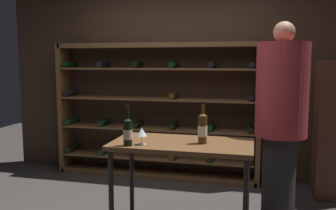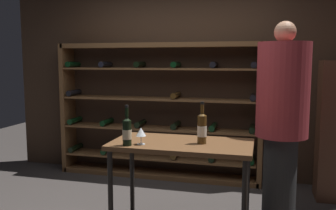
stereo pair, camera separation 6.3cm
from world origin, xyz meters
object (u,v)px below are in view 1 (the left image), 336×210
at_px(person_guest_khaki, 281,113).
at_px(display_cabinet, 336,130).
at_px(tasting_table, 182,153).
at_px(wine_bottle_green_slim, 203,128).
at_px(wine_bottle_amber_reserve, 128,131).
at_px(wine_rack, 156,112).
at_px(wine_glass_stemmed_center, 142,133).

height_order(person_guest_khaki, display_cabinet, person_guest_khaki).
xyz_separation_m(tasting_table, person_guest_khaki, (0.85, 0.59, 0.30)).
xyz_separation_m(display_cabinet, wine_bottle_green_slim, (-1.31, -1.29, 0.21)).
distance_m(display_cabinet, wine_bottle_amber_reserve, 2.43).
relative_size(wine_rack, wine_bottle_green_slim, 7.55).
relative_size(wine_bottle_amber_reserve, wine_glass_stemmed_center, 2.37).
xyz_separation_m(person_guest_khaki, wine_bottle_green_slim, (-0.67, -0.59, -0.07)).
bearing_deg(tasting_table, wine_glass_stemmed_center, -151.80).
bearing_deg(tasting_table, wine_bottle_green_slim, -1.83).
height_order(wine_rack, person_guest_khaki, person_guest_khaki).
bearing_deg(wine_bottle_amber_reserve, tasting_table, 29.52).
relative_size(wine_rack, display_cabinet, 1.74).
distance_m(wine_bottle_green_slim, wine_glass_stemmed_center, 0.51).
height_order(tasting_table, person_guest_khaki, person_guest_khaki).
bearing_deg(wine_rack, wine_bottle_amber_reserve, -82.00).
xyz_separation_m(wine_rack, wine_glass_stemmed_center, (0.35, -1.71, 0.07)).
bearing_deg(person_guest_khaki, wine_bottle_amber_reserve, 162.82).
relative_size(wine_rack, person_guest_khaki, 1.41).
relative_size(tasting_table, wine_bottle_green_slim, 3.38).
bearing_deg(wine_rack, wine_glass_stemmed_center, -78.46).
height_order(person_guest_khaki, wine_glass_stemmed_center, person_guest_khaki).
xyz_separation_m(wine_bottle_amber_reserve, wine_bottle_green_slim, (0.59, 0.23, 0.01)).
relative_size(display_cabinet, wine_bottle_amber_reserve, 4.58).
bearing_deg(wine_bottle_amber_reserve, display_cabinet, 38.55).
bearing_deg(display_cabinet, wine_rack, 173.10).
height_order(wine_rack, wine_bottle_amber_reserve, wine_rack).
bearing_deg(person_guest_khaki, wine_bottle_green_slim, 171.21).
distance_m(display_cabinet, wine_bottle_green_slim, 1.85).
bearing_deg(wine_bottle_amber_reserve, wine_glass_stemmed_center, 33.41).
bearing_deg(wine_glass_stemmed_center, tasting_table, 28.20).
bearing_deg(person_guest_khaki, wine_rack, 97.37).
height_order(display_cabinet, wine_bottle_green_slim, display_cabinet).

